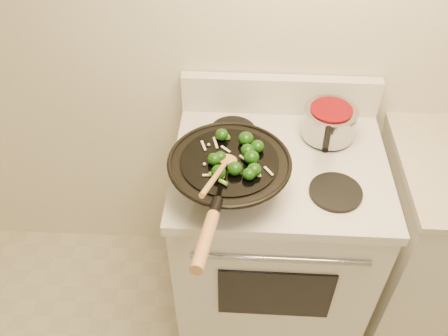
{
  "coord_description": "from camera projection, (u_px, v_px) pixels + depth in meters",
  "views": [
    {
      "loc": [
        -0.18,
        -0.09,
        2.1
      ],
      "look_at": [
        -0.24,
        1.01,
        1.03
      ],
      "focal_mm": 38.0,
      "sensor_mm": 36.0,
      "label": 1
    }
  ],
  "objects": [
    {
      "name": "stirfry",
      "position": [
        239.0,
        156.0,
        1.51
      ],
      "size": [
        0.24,
        0.26,
        0.05
      ],
      "color": "#103808",
      "rests_on": "wok"
    },
    {
      "name": "stove",
      "position": [
        272.0,
        237.0,
        2.03
      ],
      "size": [
        0.78,
        0.67,
        1.08
      ],
      "color": "silver",
      "rests_on": "ground"
    },
    {
      "name": "wok",
      "position": [
        229.0,
        173.0,
        1.56
      ],
      "size": [
        0.4,
        0.67,
        0.2
      ],
      "color": "black",
      "rests_on": "stove"
    },
    {
      "name": "saucepan",
      "position": [
        329.0,
        122.0,
        1.77
      ],
      "size": [
        0.2,
        0.32,
        0.12
      ],
      "color": "#999CA1",
      "rests_on": "stove"
    },
    {
      "name": "wooden_spoon",
      "position": [
        221.0,
        169.0,
        1.44
      ],
      "size": [
        0.1,
        0.29,
        0.12
      ],
      "color": "#AC7743",
      "rests_on": "wok"
    }
  ]
}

